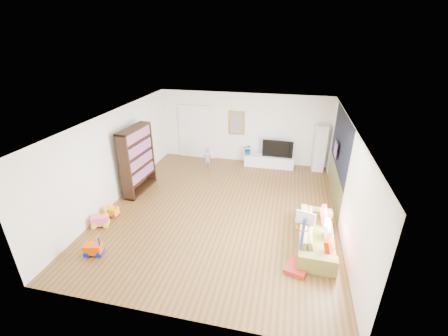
% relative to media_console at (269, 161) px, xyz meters
% --- Properties ---
extents(floor, '(6.50, 7.50, 0.00)m').
position_rel_media_console_xyz_m(floor, '(-1.10, -3.39, -0.22)').
color(floor, brown).
rests_on(floor, ground).
extents(ceiling, '(6.50, 7.50, 0.00)m').
position_rel_media_console_xyz_m(ceiling, '(-1.10, -3.39, 2.48)').
color(ceiling, white).
rests_on(ceiling, ground).
extents(wall_back, '(6.50, 0.00, 2.70)m').
position_rel_media_console_xyz_m(wall_back, '(-1.10, 0.36, 1.13)').
color(wall_back, white).
rests_on(wall_back, ground).
extents(wall_front, '(6.50, 0.00, 2.70)m').
position_rel_media_console_xyz_m(wall_front, '(-1.10, -7.14, 1.13)').
color(wall_front, white).
rests_on(wall_front, ground).
extents(wall_left, '(0.00, 7.50, 2.70)m').
position_rel_media_console_xyz_m(wall_left, '(-4.35, -3.39, 1.13)').
color(wall_left, silver).
rests_on(wall_left, ground).
extents(wall_right, '(0.00, 7.50, 2.70)m').
position_rel_media_console_xyz_m(wall_right, '(2.15, -3.39, 1.13)').
color(wall_right, white).
rests_on(wall_right, ground).
extents(navy_accent, '(0.01, 3.20, 1.70)m').
position_rel_media_console_xyz_m(navy_accent, '(2.14, -1.99, 1.63)').
color(navy_accent, black).
rests_on(navy_accent, wall_right).
extents(olive_wainscot, '(0.01, 3.20, 1.00)m').
position_rel_media_console_xyz_m(olive_wainscot, '(2.14, -1.99, 0.28)').
color(olive_wainscot, brown).
rests_on(olive_wainscot, wall_right).
extents(doorway, '(1.45, 0.06, 2.10)m').
position_rel_media_console_xyz_m(doorway, '(-3.00, 0.32, 0.83)').
color(doorway, white).
rests_on(doorway, ground).
extents(painting_back, '(0.62, 0.06, 0.92)m').
position_rel_media_console_xyz_m(painting_back, '(-1.35, 0.32, 1.33)').
color(painting_back, gold).
rests_on(painting_back, wall_back).
extents(artwork_right, '(0.04, 0.56, 0.46)m').
position_rel_media_console_xyz_m(artwork_right, '(2.07, -1.79, 1.33)').
color(artwork_right, '#7F3F8C').
rests_on(artwork_right, wall_right).
extents(media_console, '(1.86, 0.47, 0.43)m').
position_rel_media_console_xyz_m(media_console, '(0.00, 0.00, 0.00)').
color(media_console, white).
rests_on(media_console, ground).
extents(tall_cabinet, '(0.42, 0.42, 1.74)m').
position_rel_media_console_xyz_m(tall_cabinet, '(1.80, 0.07, 0.65)').
color(tall_cabinet, white).
rests_on(tall_cabinet, ground).
extents(bookshelf, '(0.46, 1.47, 2.13)m').
position_rel_media_console_xyz_m(bookshelf, '(-3.93, -2.83, 0.85)').
color(bookshelf, black).
rests_on(bookshelf, ground).
extents(sofa, '(0.91, 2.18, 0.63)m').
position_rel_media_console_xyz_m(sofa, '(1.53, -4.45, 0.10)').
color(sofa, olive).
rests_on(sofa, ground).
extents(basketball_hoop, '(0.61, 0.68, 1.36)m').
position_rel_media_console_xyz_m(basketball_hoop, '(1.09, -5.38, 0.46)').
color(basketball_hoop, '#A9251B').
rests_on(basketball_hoop, ground).
extents(ride_on_yellow, '(0.39, 0.25, 0.51)m').
position_rel_media_console_xyz_m(ride_on_yellow, '(-4.02, -4.42, 0.04)').
color(ride_on_yellow, '#FCB601').
rests_on(ride_on_yellow, ground).
extents(ride_on_orange, '(0.44, 0.32, 0.53)m').
position_rel_media_console_xyz_m(ride_on_orange, '(-3.53, -5.96, 0.05)').
color(ride_on_orange, '#DD4700').
rests_on(ride_on_orange, ground).
extents(ride_on_pink, '(0.49, 0.41, 0.57)m').
position_rel_media_console_xyz_m(ride_on_pink, '(-4.05, -4.92, 0.07)').
color(ride_on_pink, '#FF5D8E').
rests_on(ride_on_pink, ground).
extents(child, '(0.36, 0.34, 0.82)m').
position_rel_media_console_xyz_m(child, '(-2.27, -0.69, 0.19)').
color(child, gray).
rests_on(child, ground).
extents(tv, '(1.14, 0.19, 0.65)m').
position_rel_media_console_xyz_m(tv, '(0.29, 0.06, 0.54)').
color(tv, black).
rests_on(tv, media_console).
extents(vase_plant, '(0.42, 0.38, 0.41)m').
position_rel_media_console_xyz_m(vase_plant, '(-0.81, -0.03, 0.42)').
color(vase_plant, navy).
rests_on(vase_plant, media_console).
extents(pillow_left, '(0.22, 0.43, 0.42)m').
position_rel_media_console_xyz_m(pillow_left, '(1.74, -5.07, 0.28)').
color(pillow_left, red).
rests_on(pillow_left, sofa).
extents(pillow_center, '(0.18, 0.42, 0.40)m').
position_rel_media_console_xyz_m(pillow_center, '(1.75, -4.45, 0.28)').
color(pillow_center, white).
rests_on(pillow_center, sofa).
extents(pillow_right, '(0.18, 0.41, 0.40)m').
position_rel_media_console_xyz_m(pillow_right, '(1.72, -3.82, 0.28)').
color(pillow_right, '#D43059').
rests_on(pillow_right, sofa).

